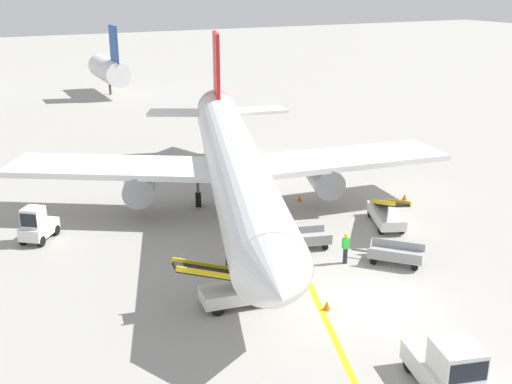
{
  "coord_description": "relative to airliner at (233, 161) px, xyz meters",
  "views": [
    {
      "loc": [
        -16.57,
        -20.17,
        14.27
      ],
      "look_at": [
        -1.42,
        10.38,
        2.5
      ],
      "focal_mm": 43.92,
      "sensor_mm": 36.0,
      "label": 1
    }
  ],
  "objects": [
    {
      "name": "taxi_line_yellow",
      "position": [
        -0.18,
        -8.89,
        -3.41
      ],
      "size": [
        26.09,
        75.82,
        0.01
      ],
      "primitive_type": "cube",
      "rotation": [
        0.0,
        0.0,
        -0.33
      ],
      "color": "yellow",
      "rests_on": "ground"
    },
    {
      "name": "safety_cone_nose_right",
      "position": [
        -1.34,
        -13.08,
        -3.2
      ],
      "size": [
        0.36,
        0.36,
        0.44
      ],
      "primitive_type": "cone",
      "color": "orange",
      "rests_on": "ground"
    },
    {
      "name": "pushback_tug",
      "position": [
        -0.65,
        -20.03,
        -2.42
      ],
      "size": [
        2.75,
        3.96,
        2.2
      ],
      "color": "silver",
      "rests_on": "ground"
    },
    {
      "name": "baggage_cart_loaded",
      "position": [
        1.21,
        -6.66,
        -2.95
      ],
      "size": [
        3.84,
        2.23,
        0.94
      ],
      "color": "#A5A5A8",
      "rests_on": "ground"
    },
    {
      "name": "safety_cone_nose_left",
      "position": [
        11.31,
        -2.94,
        -3.2
      ],
      "size": [
        0.36,
        0.36,
        0.44
      ],
      "primitive_type": "cone",
      "color": "orange",
      "rests_on": "ground"
    },
    {
      "name": "distant_aircraft_far_right",
      "position": [
        3.37,
        45.34,
        -0.2
      ],
      "size": [
        3.0,
        10.1,
        8.8
      ],
      "color": "silver",
      "rests_on": "ground"
    },
    {
      "name": "baggage_cart_empty_trailing",
      "position": [
        4.53,
        -10.52,
        -2.95
      ],
      "size": [
        3.17,
        3.28,
        0.94
      ],
      "color": "#A5A5A8",
      "rests_on": "ground"
    },
    {
      "name": "safety_cone_tail_area",
      "position": [
        -0.25,
        -9.17,
        -3.2
      ],
      "size": [
        0.36,
        0.36,
        0.44
      ],
      "primitive_type": "cone",
      "color": "orange",
      "rests_on": "ground"
    },
    {
      "name": "airliner",
      "position": [
        0.0,
        0.0,
        0.0
      ],
      "size": [
        27.6,
        34.35,
        10.1
      ],
      "color": "white",
      "rests_on": "ground"
    },
    {
      "name": "safety_cone_wingtip_left",
      "position": [
        4.82,
        -0.0,
        -3.2
      ],
      "size": [
        0.36,
        0.36,
        0.44
      ],
      "primitive_type": "cone",
      "color": "orange",
      "rests_on": "ground"
    },
    {
      "name": "ground_crew_wing_walker",
      "position": [
        2.15,
        -9.36,
        -2.51
      ],
      "size": [
        0.36,
        0.24,
        1.7
      ],
      "color": "#26262D",
      "rests_on": "ground"
    },
    {
      "name": "belt_loader_aft_hold",
      "position": [
        7.33,
        -6.09,
        -2.64
      ],
      "size": [
        3.1,
        5.1,
        2.59
      ],
      "color": "silver",
      "rests_on": "ground"
    },
    {
      "name": "ground_plane",
      "position": [
        1.24,
        -13.89,
        -3.42
      ],
      "size": [
        300.0,
        300.0,
        0.0
      ],
      "primitive_type": "plane",
      "color": "#9E9B93"
    },
    {
      "name": "ground_crew_marshaller",
      "position": [
        -3.55,
        -7.04,
        -2.51
      ],
      "size": [
        0.36,
        0.24,
        1.7
      ],
      "color": "#26262D",
      "rests_on": "ground"
    },
    {
      "name": "baggage_tug_near_wing",
      "position": [
        -11.84,
        0.85,
        -2.49
      ],
      "size": [
        2.49,
        2.7,
        2.1
      ],
      "color": "silver",
      "rests_on": "ground"
    },
    {
      "name": "belt_loader_forward_hold",
      "position": [
        -4.67,
        -10.88,
        -2.64
      ],
      "size": [
        5.13,
        2.02,
        2.59
      ],
      "color": "silver",
      "rests_on": "ground"
    }
  ]
}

